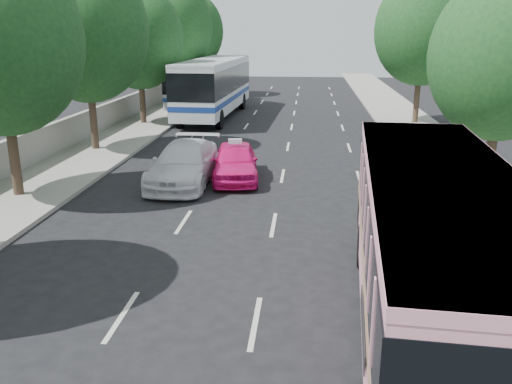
# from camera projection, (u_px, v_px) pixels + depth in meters

# --- Properties ---
(ground) EXTENTS (120.00, 120.00, 0.00)m
(ground) POSITION_uv_depth(u_px,v_px,m) (223.00, 279.00, 13.43)
(ground) COLOR black
(ground) RESTS_ON ground
(sidewalk_left) EXTENTS (4.00, 90.00, 0.15)m
(sidewalk_left) POSITION_uv_depth(u_px,v_px,m) (136.00, 129.00, 33.24)
(sidewalk_left) COLOR #9E998E
(sidewalk_left) RESTS_ON ground
(sidewalk_right) EXTENTS (4.00, 90.00, 0.12)m
(sidewalk_right) POSITION_uv_depth(u_px,v_px,m) (419.00, 134.00, 31.71)
(sidewalk_right) COLOR #9E998E
(sidewalk_right) RESTS_ON ground
(low_wall) EXTENTS (0.30, 90.00, 1.50)m
(low_wall) POSITION_uv_depth(u_px,v_px,m) (106.00, 115.00, 33.17)
(low_wall) COLOR #9E998E
(low_wall) RESTS_ON sidewalk_left
(tree_left_c) EXTENTS (6.00, 6.00, 9.35)m
(tree_left_c) POSITION_uv_depth(u_px,v_px,m) (86.00, 25.00, 25.74)
(tree_left_c) COLOR #38281E
(tree_left_c) RESTS_ON ground
(tree_left_d) EXTENTS (5.52, 5.52, 8.60)m
(tree_left_d) POSITION_uv_depth(u_px,v_px,m) (139.00, 34.00, 33.50)
(tree_left_d) COLOR #38281E
(tree_left_d) RESTS_ON ground
(tree_left_e) EXTENTS (6.30, 6.30, 9.82)m
(tree_left_e) POSITION_uv_depth(u_px,v_px,m) (172.00, 22.00, 40.88)
(tree_left_e) COLOR #38281E
(tree_left_e) RESTS_ON ground
(tree_left_f) EXTENTS (5.88, 5.88, 9.16)m
(tree_left_f) POSITION_uv_depth(u_px,v_px,m) (192.00, 29.00, 48.65)
(tree_left_f) COLOR #38281E
(tree_left_f) RESTS_ON ground
(tree_right_near) EXTENTS (5.10, 5.10, 7.95)m
(tree_right_near) POSITION_uv_depth(u_px,v_px,m) (507.00, 52.00, 18.70)
(tree_right_near) COLOR #38281E
(tree_right_near) RESTS_ON ground
(tree_right_far) EXTENTS (6.00, 6.00, 9.35)m
(tree_right_far) POSITION_uv_depth(u_px,v_px,m) (424.00, 26.00, 33.66)
(tree_right_far) COLOR #38281E
(tree_right_far) RESTS_ON ground
(pink_bus) EXTENTS (3.50, 10.97, 3.45)m
(pink_bus) POSITION_uv_depth(u_px,v_px,m) (437.00, 237.00, 10.32)
(pink_bus) COLOR pink
(pink_bus) RESTS_ON ground
(pink_taxi) EXTENTS (2.32, 4.64, 1.52)m
(pink_taxi) POSITION_uv_depth(u_px,v_px,m) (235.00, 162.00, 22.11)
(pink_taxi) COLOR #F61581
(pink_taxi) RESTS_ON ground
(white_pickup) EXTENTS (2.34, 5.60, 1.61)m
(white_pickup) POSITION_uv_depth(u_px,v_px,m) (185.00, 163.00, 21.60)
(white_pickup) COLOR white
(white_pickup) RESTS_ON ground
(tour_coach_front) EXTENTS (3.42, 13.37, 3.97)m
(tour_coach_front) POSITION_uv_depth(u_px,v_px,m) (214.00, 83.00, 37.47)
(tour_coach_front) COLOR white
(tour_coach_front) RESTS_ON ground
(tour_coach_rear) EXTENTS (3.44, 11.64, 3.43)m
(tour_coach_rear) POSITION_uv_depth(u_px,v_px,m) (202.00, 81.00, 42.32)
(tour_coach_rear) COLOR silver
(tour_coach_rear) RESTS_ON ground
(taxi_roof_sign) EXTENTS (0.57, 0.25, 0.18)m
(taxi_roof_sign) POSITION_uv_depth(u_px,v_px,m) (235.00, 141.00, 21.87)
(taxi_roof_sign) COLOR silver
(taxi_roof_sign) RESTS_ON pink_taxi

